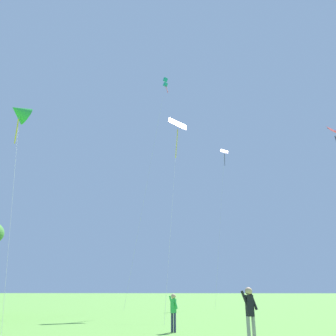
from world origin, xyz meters
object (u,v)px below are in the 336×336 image
at_px(kite_purple_streamer, 177,132).
at_px(kite_red_high, 336,138).
at_px(kite_green_small, 20,112).
at_px(person_far_back, 173,309).
at_px(person_in_blue_jacket, 250,310).
at_px(kite_pink_low, 224,161).
at_px(kite_teal_box, 165,85).

distance_m(kite_purple_streamer, kite_red_high, 22.60).
bearing_deg(kite_purple_streamer, kite_green_small, -129.25).
height_order(kite_red_high, person_far_back, kite_red_high).
relative_size(person_in_blue_jacket, person_far_back, 1.16).
xyz_separation_m(kite_pink_low, person_far_back, (-5.10, -25.33, -16.19)).
relative_size(kite_red_high, kite_green_small, 1.63).
distance_m(kite_red_high, person_far_back, 37.14).
bearing_deg(person_far_back, kite_pink_low, 78.61).
bearing_deg(kite_pink_low, kite_red_high, 0.20).
xyz_separation_m(kite_teal_box, person_far_back, (2.15, -22.03, -25.57)).
relative_size(kite_green_small, person_far_back, 8.54).
bearing_deg(kite_red_high, person_far_back, -127.34).
bearing_deg(kite_pink_low, kite_green_small, -124.25).
relative_size(kite_teal_box, person_far_back, 17.61).
xyz_separation_m(kite_pink_low, kite_green_small, (-15.20, -22.33, -4.53)).
relative_size(kite_red_high, person_in_blue_jacket, 12.06).
bearing_deg(person_far_back, kite_green_small, 163.47).
bearing_deg(kite_teal_box, kite_pink_low, 24.48).
bearing_deg(kite_purple_streamer, person_in_blue_jacket, -80.45).
xyz_separation_m(kite_green_small, kite_teal_box, (7.95, 19.03, 13.91)).
distance_m(kite_purple_streamer, person_far_back, 21.53).
bearing_deg(kite_teal_box, person_in_blue_jacket, -79.19).
xyz_separation_m(kite_red_high, person_in_blue_jacket, (-16.60, -29.08, -18.84)).
bearing_deg(kite_purple_streamer, kite_teal_box, 104.07).
height_order(person_in_blue_jacket, person_far_back, person_in_blue_jacket).
distance_m(kite_red_high, kite_pink_low, 14.53).
bearing_deg(kite_pink_low, person_in_blue_jacket, -94.60).
bearing_deg(kite_purple_streamer, kite_red_high, 27.95).
distance_m(kite_red_high, kite_teal_box, 22.74).
bearing_deg(person_in_blue_jacket, kite_purple_streamer, 99.55).
height_order(kite_pink_low, kite_teal_box, kite_teal_box).
bearing_deg(kite_red_high, kite_teal_box, -171.15).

